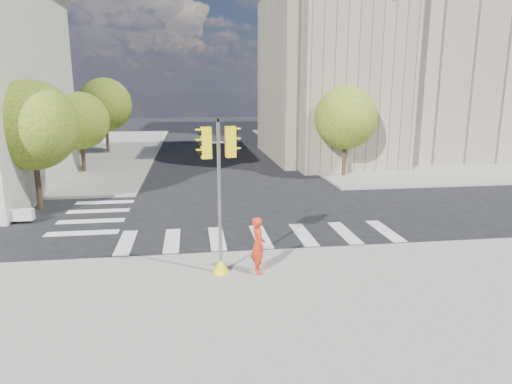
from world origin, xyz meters
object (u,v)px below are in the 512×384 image
lamp_far (294,102)px  traffic_signal (220,210)px  photographer (258,245)px  lamp_near (335,107)px

lamp_far → traffic_signal: lamp_far is taller
traffic_signal → photographer: (1.20, -0.15, -1.18)m
photographer → lamp_far: bearing=-21.0°
lamp_near → photographer: 22.18m
lamp_near → lamp_far: size_ratio=1.00×
lamp_near → lamp_far: 14.00m
lamp_near → lamp_far: same height
lamp_near → photographer: bearing=-113.7°
lamp_far → lamp_near: bearing=-90.0°
lamp_near → traffic_signal: size_ratio=1.65×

